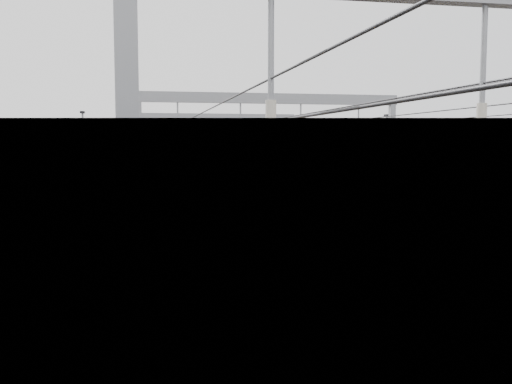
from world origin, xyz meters
name	(u,v)px	position (x,y,z in m)	size (l,w,h in m)	color
platform_left	(122,197)	(-8.00, 45.00, 0.50)	(4.00, 120.00, 1.00)	black
platform_right	(301,194)	(8.00, 45.00, 0.50)	(4.00, 120.00, 1.00)	black
tracks	(214,201)	(0.00, 45.00, 0.05)	(11.40, 140.00, 0.20)	black
overhead_line	(206,133)	(0.00, 51.62, 6.14)	(13.00, 140.00, 6.60)	gray
canopy_left	(0,153)	(-8.02, 2.99, 5.09)	(4.40, 30.00, 4.24)	black
overbridge	(177,142)	(0.00, 100.00, 5.31)	(22.00, 2.20, 6.90)	slate
wall_left	(83,185)	(-11.20, 45.00, 1.60)	(0.30, 120.00, 3.20)	slate
wall_right	(334,182)	(11.20, 45.00, 1.60)	(0.30, 120.00, 3.20)	slate
train	(209,168)	(1.50, 61.80, 2.23)	(2.89, 52.73, 4.57)	maroon
signal_green	(151,164)	(-5.20, 69.55, 2.42)	(0.32, 0.32, 3.48)	black
signal_red_near	(219,165)	(3.20, 65.90, 2.42)	(0.32, 0.32, 3.48)	black
signal_red_far	(230,163)	(5.40, 71.31, 2.42)	(0.32, 0.32, 3.48)	black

